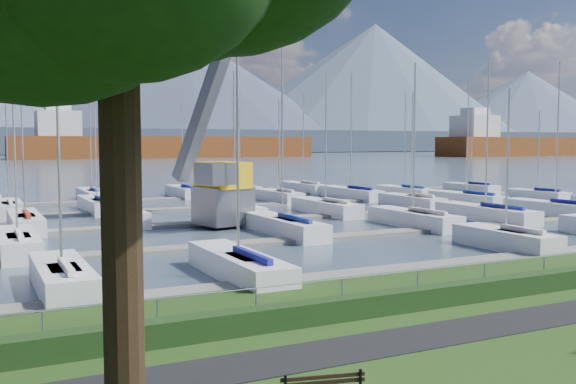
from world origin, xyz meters
TOP-DOWN VIEW (x-y plane):
  - path at (0.00, -3.00)m, footprint 160.00×2.00m
  - water at (0.00, 260.00)m, footprint 800.00×540.00m
  - hedge at (0.00, -0.40)m, footprint 80.00×0.70m
  - fence at (0.00, 0.00)m, footprint 80.00×0.04m
  - foothill at (0.00, 330.00)m, footprint 900.00×80.00m
  - mountains at (7.35, 404.62)m, footprint 1190.00×360.00m
  - docks at (0.00, 26.00)m, footprint 90.00×41.60m
  - crane at (1.40, 25.27)m, footprint 6.93×13.14m
  - cargo_ship_mid at (46.46, 214.52)m, footprint 110.07×18.58m
  - cargo_ship_east at (190.42, 180.06)m, footprint 83.12×19.72m
  - sailboat_fleet at (-0.74, 29.32)m, footprint 74.96×49.62m

SIDE VIEW (x-z plane):
  - water at x=0.00m, z-range -0.50..-0.30m
  - docks at x=0.00m, z-range -0.34..-0.09m
  - path at x=0.00m, z-range -0.01..0.03m
  - hedge at x=0.00m, z-range 0.00..0.70m
  - fence at x=0.00m, z-range 1.18..1.22m
  - cargo_ship_mid at x=46.46m, z-range -7.30..14.20m
  - cargo_ship_east at x=190.42m, z-range -7.03..14.47m
  - crane at x=1.40m, z-range -5.85..16.50m
  - sailboat_fleet at x=-0.74m, z-range -1.16..11.96m
  - foothill at x=0.00m, z-range 0.00..12.00m
  - mountains at x=7.35m, z-range -10.82..104.18m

